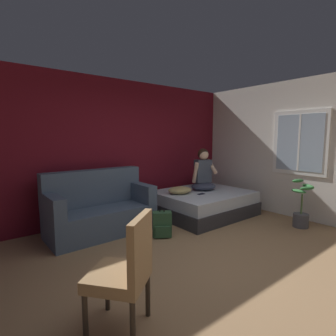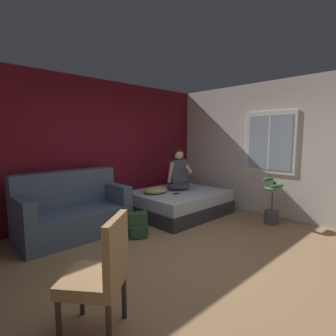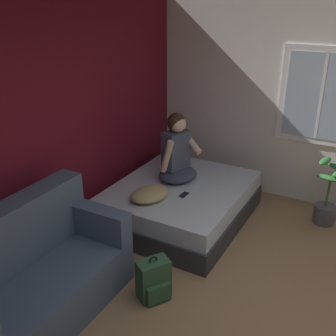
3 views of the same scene
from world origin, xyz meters
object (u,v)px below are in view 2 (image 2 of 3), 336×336
couch (73,212)px  throw_pillow (155,190)px  bed (178,203)px  cell_phone (176,194)px  person_seated (178,173)px  potted_plant (272,208)px  side_chair (101,271)px  backpack (138,225)px

couch → throw_pillow: couch is taller
bed → couch: (-2.11, 0.35, 0.16)m
cell_phone → person_seated: bearing=130.9°
person_seated → potted_plant: bearing=-68.9°
side_chair → throw_pillow: (2.36, 2.04, 0.02)m
person_seated → couch: bearing=174.2°
backpack → throw_pillow: 1.13m
cell_phone → bed: bearing=126.5°
bed → person_seated: (0.12, 0.12, 0.60)m
bed → person_seated: person_seated is taller
potted_plant → bed: bearing=116.0°
backpack → cell_phone: cell_phone is taller
side_chair → backpack: bearing=44.7°
side_chair → cell_phone: bearing=33.4°
side_chair → backpack: side_chair is taller
person_seated → potted_plant: size_ratio=1.03×
couch → potted_plant: 3.52m
couch → bed: bearing=-9.4°
backpack → cell_phone: bearing=14.0°
potted_plant → person_seated: bearing=111.1°
person_seated → throw_pillow: person_seated is taller
bed → potted_plant: (0.80, -1.63, 0.07)m
person_seated → throw_pillow: 0.69m
bed → potted_plant: bearing=-64.0°
cell_phone → side_chair: bearing=-54.9°
bed → side_chair: size_ratio=1.88×
bed → side_chair: (-2.87, -1.90, 0.30)m
backpack → potted_plant: bearing=-28.2°
bed → backpack: (-1.40, -0.45, -0.04)m
couch → backpack: 1.09m
person_seated → backpack: 1.75m
side_chair → throw_pillow: 3.12m
person_seated → throw_pillow: (-0.63, 0.02, -0.29)m
bed → side_chair: side_chair is taller
potted_plant → throw_pillow: bearing=126.4°
potted_plant → side_chair: bearing=-175.8°
potted_plant → backpack: bearing=151.8°
side_chair → potted_plant: (3.67, 0.27, -0.23)m
backpack → potted_plant: 2.50m
bed → backpack: 1.47m
backpack → potted_plant: (2.20, -1.18, 0.11)m
couch → throw_pillow: bearing=-7.3°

